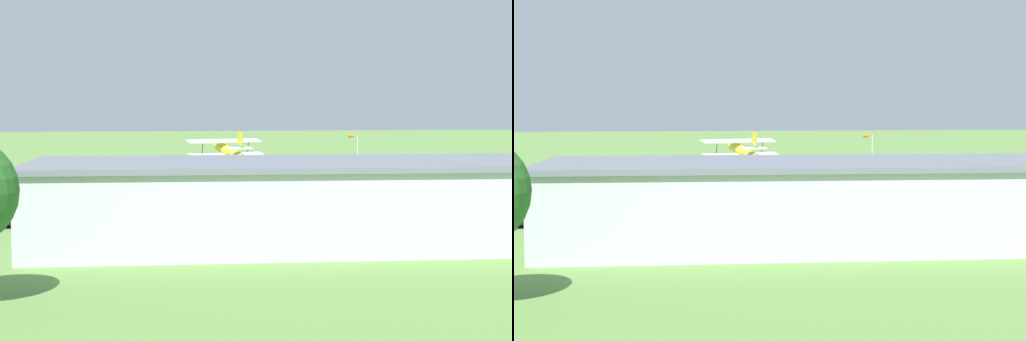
# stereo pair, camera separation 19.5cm
# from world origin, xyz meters

# --- Properties ---
(ground_plane) EXTENTS (400.00, 400.00, 0.00)m
(ground_plane) POSITION_xyz_m (0.00, 0.00, 0.00)
(ground_plane) COLOR #608C42
(hangar) EXTENTS (40.25, 15.11, 5.57)m
(hangar) POSITION_xyz_m (-4.62, 41.59, 2.80)
(hangar) COLOR silver
(hangar) RESTS_ON ground_plane
(biplane) EXTENTS (9.03, 7.13, 3.99)m
(biplane) POSITION_xyz_m (-1.69, 5.02, 4.23)
(biplane) COLOR yellow
(car_black) EXTENTS (2.46, 4.64, 1.68)m
(car_black) POSITION_xyz_m (17.70, 29.89, 0.86)
(car_black) COLOR black
(car_black) RESTS_ON ground_plane
(person_by_parked_cars) EXTENTS (0.51, 0.51, 1.57)m
(person_by_parked_cars) POSITION_xyz_m (16.74, 33.46, 0.78)
(person_by_parked_cars) COLOR #72338C
(person_by_parked_cars) RESTS_ON ground_plane
(person_at_fence_line) EXTENTS (0.48, 0.48, 1.64)m
(person_at_fence_line) POSITION_xyz_m (13.69, 26.40, 0.81)
(person_at_fence_line) COLOR orange
(person_at_fence_line) RESTS_ON ground_plane
(windsock) EXTENTS (1.27, 1.43, 5.26)m
(windsock) POSITION_xyz_m (-21.73, -16.91, 4.64)
(windsock) COLOR silver
(windsock) RESTS_ON ground_plane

